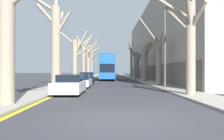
{
  "coord_description": "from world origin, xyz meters",
  "views": [
    {
      "loc": [
        -0.33,
        -7.44,
        1.66
      ],
      "look_at": [
        0.19,
        26.41,
        1.77
      ],
      "focal_mm": 35.0,
      "sensor_mm": 36.0,
      "label": 1
    }
  ],
  "objects_px": {
    "street_tree_right_2": "(146,60)",
    "parked_car_2": "(87,78)",
    "street_tree_left_3": "(84,59)",
    "street_tree_left_0": "(8,21)",
    "double_decker_bus": "(107,66)",
    "street_tree_left_5": "(91,63)",
    "parked_car_0": "(70,85)",
    "parked_car_1": "(81,81)",
    "street_tree_right_1": "(158,58)",
    "street_tree_right_3": "(137,63)",
    "street_tree_right_4": "(131,61)",
    "lamp_post": "(164,36)",
    "street_tree_left_2": "(76,57)",
    "street_tree_left_4": "(89,61)",
    "street_tree_right_0": "(189,41)",
    "street_tree_left_1": "(56,42)"
  },
  "relations": [
    {
      "from": "street_tree_right_2",
      "to": "street_tree_right_3",
      "type": "bearing_deg",
      "value": 90.58
    },
    {
      "from": "street_tree_left_0",
      "to": "street_tree_left_5",
      "type": "height_order",
      "value": "street_tree_left_5"
    },
    {
      "from": "street_tree_right_3",
      "to": "parked_car_1",
      "type": "xyz_separation_m",
      "value": [
        -8.14,
        -19.34,
        -2.46
      ]
    },
    {
      "from": "street_tree_left_2",
      "to": "street_tree_right_3",
      "type": "distance_m",
      "value": 14.55
    },
    {
      "from": "street_tree_right_2",
      "to": "parked_car_0",
      "type": "xyz_separation_m",
      "value": [
        -8.23,
        -16.65,
        -2.62
      ]
    },
    {
      "from": "parked_car_2",
      "to": "street_tree_left_1",
      "type": "bearing_deg",
      "value": -104.24
    },
    {
      "from": "street_tree_right_0",
      "to": "lamp_post",
      "type": "xyz_separation_m",
      "value": [
        -0.48,
        4.65,
        1.05
      ]
    },
    {
      "from": "street_tree_left_1",
      "to": "street_tree_right_2",
      "type": "bearing_deg",
      "value": 50.35
    },
    {
      "from": "street_tree_left_1",
      "to": "parked_car_2",
      "type": "bearing_deg",
      "value": 75.76
    },
    {
      "from": "street_tree_left_5",
      "to": "street_tree_left_1",
      "type": "bearing_deg",
      "value": -90.03
    },
    {
      "from": "street_tree_right_1",
      "to": "double_decker_bus",
      "type": "bearing_deg",
      "value": 108.99
    },
    {
      "from": "street_tree_left_3",
      "to": "street_tree_right_2",
      "type": "height_order",
      "value": "street_tree_left_3"
    },
    {
      "from": "street_tree_left_5",
      "to": "street_tree_right_2",
      "type": "height_order",
      "value": "street_tree_left_5"
    },
    {
      "from": "street_tree_right_4",
      "to": "street_tree_right_2",
      "type": "bearing_deg",
      "value": -89.27
    },
    {
      "from": "parked_car_0",
      "to": "double_decker_bus",
      "type": "bearing_deg",
      "value": 83.91
    },
    {
      "from": "street_tree_right_0",
      "to": "street_tree_right_3",
      "type": "distance_m",
      "value": 27.11
    },
    {
      "from": "street_tree_left_1",
      "to": "parked_car_2",
      "type": "xyz_separation_m",
      "value": [
        2.04,
        8.04,
        -3.56
      ]
    },
    {
      "from": "street_tree_right_3",
      "to": "parked_car_0",
      "type": "distance_m",
      "value": 27.0
    },
    {
      "from": "street_tree_left_1",
      "to": "double_decker_bus",
      "type": "bearing_deg",
      "value": 76.75
    },
    {
      "from": "street_tree_left_0",
      "to": "street_tree_right_4",
      "type": "distance_m",
      "value": 41.59
    },
    {
      "from": "street_tree_right_1",
      "to": "lamp_post",
      "type": "xyz_separation_m",
      "value": [
        -0.52,
        -4.46,
        1.57
      ]
    },
    {
      "from": "parked_car_2",
      "to": "street_tree_left_5",
      "type": "bearing_deg",
      "value": 93.56
    },
    {
      "from": "street_tree_left_0",
      "to": "parked_car_2",
      "type": "distance_m",
      "value": 18.11
    },
    {
      "from": "street_tree_left_3",
      "to": "street_tree_right_3",
      "type": "height_order",
      "value": "street_tree_left_3"
    },
    {
      "from": "street_tree_left_5",
      "to": "parked_car_0",
      "type": "height_order",
      "value": "street_tree_left_5"
    },
    {
      "from": "parked_car_0",
      "to": "lamp_post",
      "type": "relative_size",
      "value": 0.51
    },
    {
      "from": "street_tree_right_0",
      "to": "double_decker_bus",
      "type": "relative_size",
      "value": 0.72
    },
    {
      "from": "parked_car_0",
      "to": "parked_car_1",
      "type": "height_order",
      "value": "parked_car_0"
    },
    {
      "from": "street_tree_left_5",
      "to": "street_tree_left_0",
      "type": "bearing_deg",
      "value": -89.87
    },
    {
      "from": "parked_car_1",
      "to": "street_tree_left_5",
      "type": "bearing_deg",
      "value": 93.0
    },
    {
      "from": "street_tree_right_2",
      "to": "parked_car_2",
      "type": "distance_m",
      "value": 9.67
    },
    {
      "from": "street_tree_right_3",
      "to": "street_tree_left_2",
      "type": "bearing_deg",
      "value": -133.63
    },
    {
      "from": "street_tree_right_4",
      "to": "parked_car_2",
      "type": "distance_m",
      "value": 24.28
    },
    {
      "from": "street_tree_left_4",
      "to": "street_tree_right_0",
      "type": "bearing_deg",
      "value": -74.7
    },
    {
      "from": "double_decker_bus",
      "to": "parked_car_2",
      "type": "bearing_deg",
      "value": -102.54
    },
    {
      "from": "street_tree_right_4",
      "to": "street_tree_left_5",
      "type": "bearing_deg",
      "value": 135.74
    },
    {
      "from": "street_tree_left_0",
      "to": "street_tree_left_4",
      "type": "relative_size",
      "value": 0.85
    },
    {
      "from": "street_tree_right_2",
      "to": "parked_car_0",
      "type": "height_order",
      "value": "street_tree_right_2"
    },
    {
      "from": "street_tree_right_2",
      "to": "street_tree_right_3",
      "type": "height_order",
      "value": "street_tree_right_2"
    },
    {
      "from": "street_tree_left_3",
      "to": "street_tree_left_0",
      "type": "bearing_deg",
      "value": -90.28
    },
    {
      "from": "parked_car_0",
      "to": "lamp_post",
      "type": "xyz_separation_m",
      "value": [
        7.51,
        3.17,
        3.98
      ]
    },
    {
      "from": "double_decker_bus",
      "to": "parked_car_1",
      "type": "relative_size",
      "value": 2.53
    },
    {
      "from": "street_tree_left_2",
      "to": "street_tree_right_0",
      "type": "bearing_deg",
      "value": -59.2
    },
    {
      "from": "street_tree_left_4",
      "to": "street_tree_right_4",
      "type": "distance_m",
      "value": 9.79
    },
    {
      "from": "street_tree_left_2",
      "to": "street_tree_left_4",
      "type": "relative_size",
      "value": 0.85
    },
    {
      "from": "street_tree_left_1",
      "to": "lamp_post",
      "type": "distance_m",
      "value": 9.62
    },
    {
      "from": "street_tree_left_2",
      "to": "parked_car_1",
      "type": "height_order",
      "value": "street_tree_left_2"
    },
    {
      "from": "street_tree_right_1",
      "to": "parked_car_1",
      "type": "height_order",
      "value": "street_tree_right_1"
    },
    {
      "from": "parked_car_0",
      "to": "parked_car_2",
      "type": "relative_size",
      "value": 1.02
    },
    {
      "from": "street_tree_left_4",
      "to": "street_tree_right_1",
      "type": "distance_m",
      "value": 28.32
    }
  ]
}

